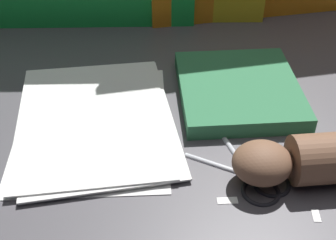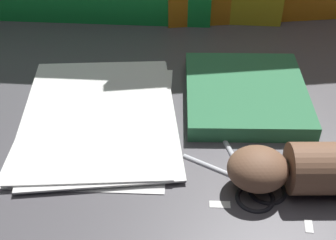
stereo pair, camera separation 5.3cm
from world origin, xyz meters
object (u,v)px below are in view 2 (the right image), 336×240
scissors (251,184)px  hand_forearm (334,169)px  book_closed (246,94)px  paper_stack (100,117)px

scissors → hand_forearm: bearing=-1.2°
hand_forearm → book_closed: bearing=113.9°
book_closed → hand_forearm: size_ratio=0.82×
book_closed → hand_forearm: bearing=-66.1°
book_closed → scissors: 0.22m
paper_stack → hand_forearm: hand_forearm is taller
book_closed → scissors: size_ratio=1.38×
paper_stack → hand_forearm: (0.36, -0.16, 0.03)m
book_closed → paper_stack: bearing=-167.7°
scissors → book_closed: bearing=84.9°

